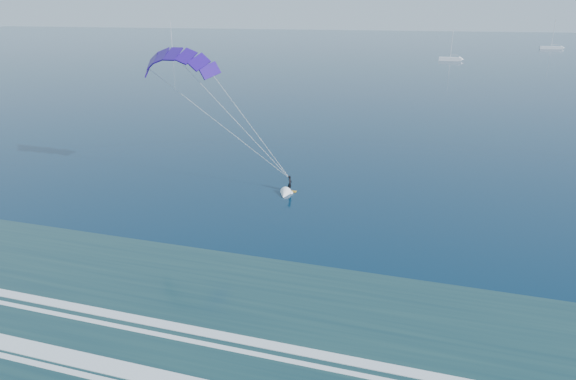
% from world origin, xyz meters
% --- Properties ---
extents(kitesurfer_rig, '(16.09, 5.05, 14.62)m').
position_xyz_m(kitesurfer_rig, '(-10.69, 31.52, 7.62)').
color(kitesurfer_rig, orange).
rests_on(kitesurfer_rig, ground).
extents(sailboat_0, '(9.56, 2.40, 12.88)m').
position_xyz_m(sailboat_0, '(-91.90, 164.48, 0.69)').
color(sailboat_0, white).
rests_on(sailboat_0, ground).
extents(sailboat_1, '(7.53, 2.40, 10.62)m').
position_xyz_m(sailboat_1, '(7.89, 179.71, 0.68)').
color(sailboat_1, white).
rests_on(sailboat_1, ground).
extents(sailboat_2, '(9.50, 2.40, 12.81)m').
position_xyz_m(sailboat_2, '(50.73, 252.49, 0.69)').
color(sailboat_2, white).
rests_on(sailboat_2, ground).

